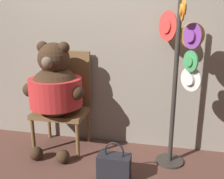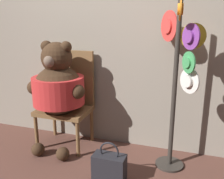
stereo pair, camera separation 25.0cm
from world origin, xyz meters
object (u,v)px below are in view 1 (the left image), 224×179
(teddy_bear, at_px, (55,89))
(hat_display_rack, at_px, (179,71))
(chair, at_px, (64,98))
(handbag_on_ground, at_px, (114,167))

(teddy_bear, relative_size, hat_display_rack, 0.76)
(chair, bearing_deg, handbag_on_ground, -38.71)
(hat_display_rack, relative_size, handbag_on_ground, 4.22)
(handbag_on_ground, bearing_deg, hat_display_rack, 35.95)
(chair, relative_size, handbag_on_ground, 2.88)
(teddy_bear, height_order, hat_display_rack, hat_display_rack)
(hat_display_rack, bearing_deg, chair, 171.86)
(hat_display_rack, xyz_separation_m, handbag_on_ground, (-0.53, -0.39, -0.83))
(teddy_bear, distance_m, handbag_on_ground, 1.01)
(teddy_bear, distance_m, hat_display_rack, 1.27)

